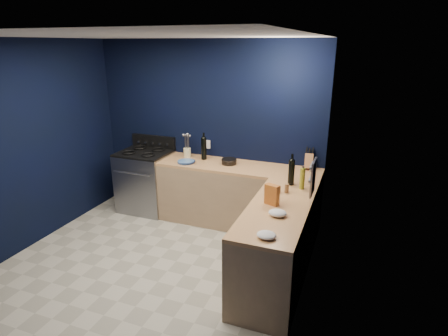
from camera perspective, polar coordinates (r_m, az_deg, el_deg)
The scene contains 28 objects.
floor at distance 4.62m, azimuth -11.23°, elevation -14.96°, with size 3.50×3.50×0.02m, color #ABA595.
ceiling at distance 3.86m, azimuth -13.81°, elevation 19.45°, with size 3.50×3.50×0.02m, color silver.
wall_back at distance 5.55m, azimuth -2.53°, elevation 5.95°, with size 3.50×0.02×2.60m, color black.
wall_right at distance 3.46m, azimuth 12.96°, elevation -2.56°, with size 0.02×3.50×2.60m, color black.
wall_left at distance 5.21m, azimuth -28.91°, elevation 2.73°, with size 0.02×3.50×2.60m, color black.
cab_back at distance 5.33m, azimuth 2.17°, elevation -4.47°, with size 2.30×0.63×0.86m, color #A48260.
top_back at distance 5.17m, azimuth 2.24°, elevation 0.13°, with size 2.30×0.63×0.04m, color #9B6840.
cab_right at distance 4.14m, azimuth 8.13°, elevation -11.93°, with size 0.63×1.67×0.86m, color #A48260.
top_right at distance 3.93m, azimuth 8.43°, elevation -6.28°, with size 0.63×1.67×0.04m, color #9B6840.
gas_range at distance 5.93m, azimuth -12.01°, elevation -2.08°, with size 0.76×0.66×0.92m, color gray.
oven_door at distance 5.69m, azimuth -13.69°, elevation -3.22°, with size 0.59×0.02×0.42m, color black.
cooktop at distance 5.79m, azimuth -12.32°, elevation 2.32°, with size 0.76×0.66×0.03m, color black.
backguard at distance 6.00m, azimuth -10.85°, elevation 4.05°, with size 0.76×0.06×0.20m, color black.
spice_panel at distance 4.01m, azimuth 13.65°, elevation -1.43°, with size 0.02×0.28×0.38m, color gray.
wall_outlet at distance 5.59m, azimuth -2.58°, elevation 3.70°, with size 0.09×0.02×0.13m, color white.
plate_stack at distance 5.32m, azimuth -5.91°, elevation 0.98°, with size 0.24×0.24×0.03m, color #2D558E.
ramekin at distance 5.63m, azimuth -5.64°, elevation 2.03°, with size 0.09×0.09×0.03m, color white.
utensil_crock at distance 5.57m, azimuth -5.72°, elevation 2.40°, with size 0.11×0.11×0.14m, color #EEE6C1.
wine_bottle_back at distance 5.41m, azimuth -3.14°, elevation 2.99°, with size 0.08×0.08×0.32m, color black.
lemon_basket at distance 5.22m, azimuth 0.79°, elevation 1.03°, with size 0.21×0.21×0.08m, color black.
knife_block at distance 5.17m, azimuth 13.03°, elevation 1.06°, with size 0.11×0.18×0.20m, color #9B6338.
wine_bottle_right at distance 4.50m, azimuth 10.40°, elevation -0.71°, with size 0.08×0.08×0.31m, color black.
oil_bottle at distance 4.40m, azimuth 12.04°, elevation -1.60°, with size 0.06×0.06×0.26m, color #A19D21.
spice_jar_near at distance 4.29m, azimuth 9.69°, elevation -3.12°, with size 0.05×0.05×0.10m, color olive.
spice_jar_far at distance 4.26m, azimuth 8.46°, elevation -3.32°, with size 0.05×0.05×0.09m, color olive.
crouton_bag at distance 3.93m, azimuth 7.45°, elevation -4.12°, with size 0.15×0.07×0.22m, color #A5122A.
towel_front at distance 3.72m, azimuth 8.30°, elevation -6.91°, with size 0.18×0.15×0.06m, color white.
towel_end at distance 3.32m, azimuth 6.60°, elevation -10.28°, with size 0.18×0.16×0.05m, color white.
Camera 1 is at (2.15, -3.21, 2.53)m, focal length 29.48 mm.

